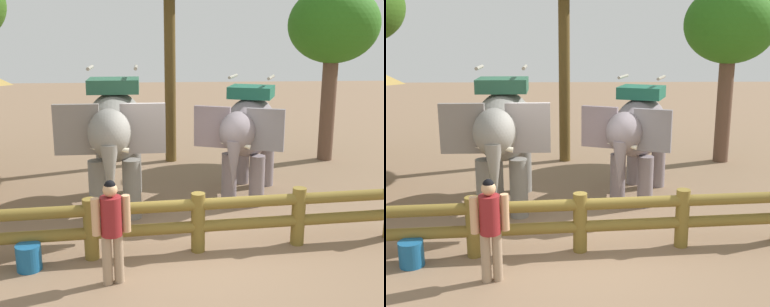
% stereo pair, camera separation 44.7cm
% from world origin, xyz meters
% --- Properties ---
extents(ground_plane, '(60.00, 60.00, 0.00)m').
position_xyz_m(ground_plane, '(0.00, 0.00, 0.00)').
color(ground_plane, '#81654B').
extents(log_fence, '(7.41, 0.85, 1.05)m').
position_xyz_m(log_fence, '(-0.00, -0.02, 0.61)').
color(log_fence, olive).
rests_on(log_fence, ground).
extents(elephant_near_left, '(2.01, 3.50, 3.02)m').
position_xyz_m(elephant_near_left, '(-1.55, 2.23, 1.70)').
color(elephant_near_left, gray).
rests_on(elephant_near_left, ground).
extents(elephant_center, '(2.35, 3.29, 2.76)m').
position_xyz_m(elephant_center, '(1.39, 2.81, 1.55)').
color(elephant_center, gray).
rests_on(elephant_center, ground).
extents(tourist_woman_in_black, '(0.56, 0.38, 1.62)m').
position_xyz_m(tourist_woman_in_black, '(-1.37, -1.02, 0.94)').
color(tourist_woman_in_black, tan).
rests_on(tourist_woman_in_black, ground).
extents(tree_back_center, '(2.53, 2.53, 4.99)m').
position_xyz_m(tree_back_center, '(4.33, 5.96, 3.82)').
color(tree_back_center, brown).
rests_on(tree_back_center, ground).
extents(feed_bucket, '(0.40, 0.40, 0.42)m').
position_xyz_m(feed_bucket, '(-2.74, -0.49, 0.21)').
color(feed_bucket, '#19598C').
rests_on(feed_bucket, ground).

